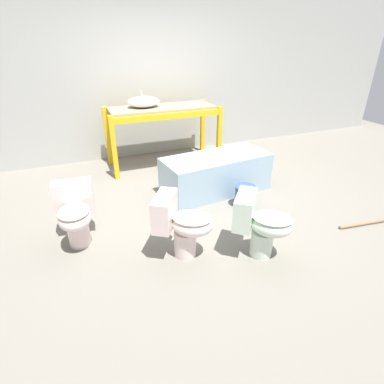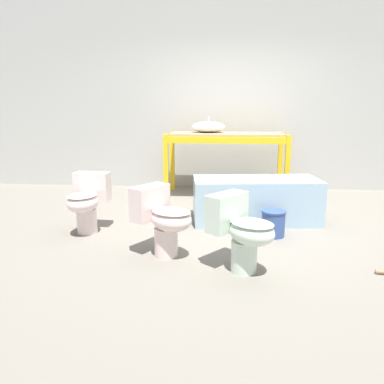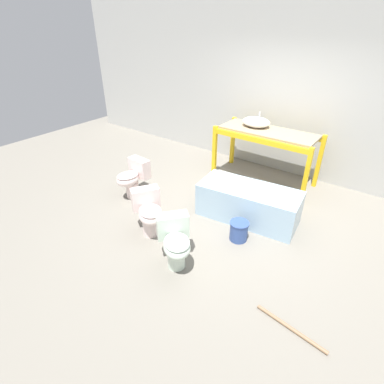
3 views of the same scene
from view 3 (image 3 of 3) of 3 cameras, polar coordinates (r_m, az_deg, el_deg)
ground_plane at (r=4.84m, az=6.88°, el=-4.32°), size 12.00×12.00×0.00m
warehouse_wall_rear at (r=6.05m, az=18.60°, el=17.99°), size 10.80×0.08×3.20m
shelving_rack at (r=5.66m, az=14.12°, el=9.80°), size 1.85×0.78×0.99m
sink_basin at (r=5.76m, az=12.12°, el=12.91°), size 0.52×0.42×0.25m
bathtub_main at (r=4.66m, az=10.72°, el=-1.70°), size 1.58×0.81×0.53m
toilet_near at (r=3.70m, az=-3.19°, el=-9.45°), size 0.66×0.63×0.65m
toilet_far at (r=4.27m, az=-8.22°, el=-3.72°), size 0.66×0.60×0.65m
toilet_extra at (r=5.23m, az=-11.24°, el=2.76°), size 0.41×0.58×0.65m
bucket_white at (r=4.28m, az=8.91°, el=-7.24°), size 0.27×0.27×0.29m
loose_pipe at (r=3.46m, az=18.26°, el=-23.39°), size 0.77×0.14×0.04m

